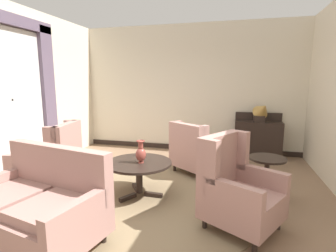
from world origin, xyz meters
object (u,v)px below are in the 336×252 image
settee (38,205)px  side_table (266,175)px  porcelain_vase (141,153)px  coffee_table (139,167)px  armchair_far_left (52,161)px  armchair_foreground_right (196,151)px  gramophone (262,111)px  armchair_near_window (237,190)px  sideboard (258,137)px

settee → side_table: settee is taller
settee → side_table: bearing=45.6°
porcelain_vase → settee: bearing=-117.5°
coffee_table → armchair_far_left: 1.49m
coffee_table → armchair_foreground_right: (0.67, 1.23, -0.03)m
coffee_table → gramophone: gramophone is taller
gramophone → coffee_table: bearing=-127.6°
porcelain_vase → armchair_far_left: (-1.54, -0.00, -0.24)m
porcelain_vase → armchair_near_window: armchair_near_window is taller
settee → armchair_far_left: size_ratio=1.52×
armchair_far_left → side_table: bearing=85.3°
porcelain_vase → side_table: porcelain_vase is taller
side_table → sideboard: 2.27m
armchair_foreground_right → gramophone: bearing=-99.3°
side_table → gramophone: 2.29m
armchair_foreground_right → armchair_near_window: (0.74, -1.73, 0.05)m
coffee_table → porcelain_vase: 0.24m
side_table → armchair_near_window: bearing=-117.2°
armchair_far_left → sideboard: 4.26m
side_table → porcelain_vase: bearing=-169.2°
porcelain_vase → side_table: size_ratio=0.52×
porcelain_vase → coffee_table: bearing=143.3°
coffee_table → armchair_far_left: armchair_far_left is taller
settee → porcelain_vase: bearing=74.4°
settee → coffee_table: bearing=76.5°
armchair_foreground_right → side_table: armchair_foreground_right is taller
settee → gramophone: (2.55, 3.83, 0.66)m
sideboard → settee: bearing=-122.6°
porcelain_vase → armchair_foreground_right: size_ratio=0.30×
sideboard → porcelain_vase: bearing=-124.9°
porcelain_vase → gramophone: gramophone is taller
coffee_table → gramophone: (1.92, 2.49, 0.63)m
armchair_near_window → settee: bearing=141.9°
armchair_near_window → gramophone: bearing=19.9°
armchair_far_left → porcelain_vase: bearing=79.5°
settee → side_table: size_ratio=2.48×
porcelain_vase → armchair_foreground_right: 1.43m
porcelain_vase → gramophone: 3.17m
porcelain_vase → settee: (-0.68, -1.31, -0.26)m
porcelain_vase → armchair_far_left: size_ratio=0.32×
coffee_table → armchair_near_window: armchair_near_window is taller
porcelain_vase → side_table: (1.78, 0.34, -0.28)m
gramophone → armchair_far_left: bearing=-143.5°
side_table → gramophone: (0.09, 2.18, 0.68)m
porcelain_vase → side_table: 1.84m
porcelain_vase → sideboard: bearing=55.1°
gramophone → armchair_near_window: bearing=-99.6°
porcelain_vase → armchair_near_window: bearing=-18.8°
porcelain_vase → side_table: bearing=10.8°
armchair_near_window → gramophone: size_ratio=2.05×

